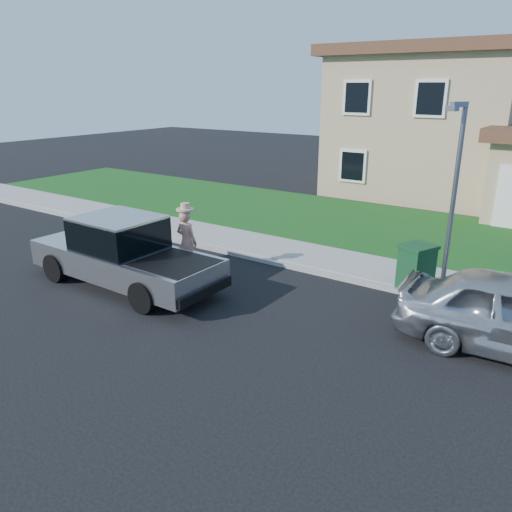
{
  "coord_description": "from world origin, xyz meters",
  "views": [
    {
      "loc": [
        7.2,
        -9.03,
        5.1
      ],
      "look_at": [
        0.74,
        0.34,
        1.2
      ],
      "focal_mm": 35.0,
      "sensor_mm": 36.0,
      "label": 1
    }
  ],
  "objects_px": {
    "pickup_truck": "(124,254)",
    "trash_bin": "(416,266)",
    "street_lamp": "(453,196)",
    "woman": "(187,241)"
  },
  "relations": [
    {
      "from": "street_lamp",
      "to": "pickup_truck",
      "type": "bearing_deg",
      "value": -134.34
    },
    {
      "from": "woman",
      "to": "street_lamp",
      "type": "xyz_separation_m",
      "value": [
        6.53,
        1.84,
        1.75
      ]
    },
    {
      "from": "pickup_truck",
      "to": "trash_bin",
      "type": "bearing_deg",
      "value": 31.05
    },
    {
      "from": "pickup_truck",
      "to": "woman",
      "type": "height_order",
      "value": "woman"
    },
    {
      "from": "pickup_truck",
      "to": "street_lamp",
      "type": "relative_size",
      "value": 1.2
    },
    {
      "from": "street_lamp",
      "to": "woman",
      "type": "bearing_deg",
      "value": -143.81
    },
    {
      "from": "woman",
      "to": "trash_bin",
      "type": "height_order",
      "value": "woman"
    },
    {
      "from": "pickup_truck",
      "to": "trash_bin",
      "type": "height_order",
      "value": "pickup_truck"
    },
    {
      "from": "woman",
      "to": "trash_bin",
      "type": "relative_size",
      "value": 1.77
    },
    {
      "from": "pickup_truck",
      "to": "woman",
      "type": "bearing_deg",
      "value": 64.59
    }
  ]
}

